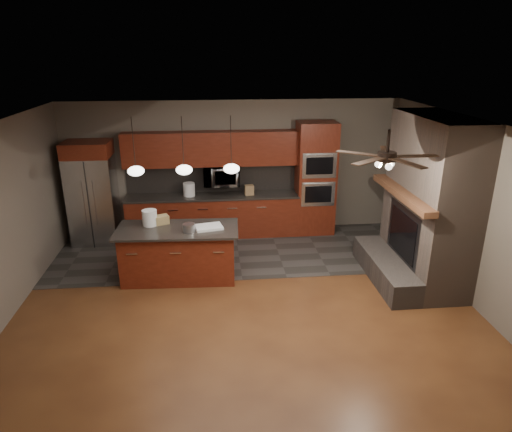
{
  "coord_description": "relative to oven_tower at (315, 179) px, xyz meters",
  "views": [
    {
      "loc": [
        -0.46,
        -6.41,
        3.76
      ],
      "look_at": [
        0.24,
        0.6,
        1.18
      ],
      "focal_mm": 32.0,
      "sensor_mm": 36.0,
      "label": 1
    }
  ],
  "objects": [
    {
      "name": "ground",
      "position": [
        -1.7,
        -2.69,
        -1.19
      ],
      "size": [
        7.0,
        7.0,
        0.0
      ],
      "primitive_type": "plane",
      "color": "brown",
      "rests_on": "ground"
    },
    {
      "name": "ceiling",
      "position": [
        -1.7,
        -2.69,
        1.61
      ],
      "size": [
        7.0,
        6.0,
        0.02
      ],
      "primitive_type": "cube",
      "color": "white",
      "rests_on": "back_wall"
    },
    {
      "name": "back_wall",
      "position": [
        -1.7,
        0.31,
        0.21
      ],
      "size": [
        7.0,
        0.02,
        2.8
      ],
      "primitive_type": "cube",
      "color": "#655C51",
      "rests_on": "ground"
    },
    {
      "name": "right_wall",
      "position": [
        1.8,
        -2.69,
        0.21
      ],
      "size": [
        0.02,
        6.0,
        2.8
      ],
      "primitive_type": "cube",
      "color": "#655C51",
      "rests_on": "ground"
    },
    {
      "name": "left_wall",
      "position": [
        -5.2,
        -2.69,
        0.21
      ],
      "size": [
        0.02,
        6.0,
        2.8
      ],
      "primitive_type": "cube",
      "color": "#655C51",
      "rests_on": "ground"
    },
    {
      "name": "slate_tile_patch",
      "position": [
        -1.7,
        -0.89,
        -1.19
      ],
      "size": [
        7.0,
        2.4,
        0.01
      ],
      "primitive_type": "cube",
      "color": "#363331",
      "rests_on": "ground"
    },
    {
      "name": "fireplace_column",
      "position": [
        1.34,
        -2.29,
        0.11
      ],
      "size": [
        1.3,
        2.1,
        2.8
      ],
      "color": "#6B594D",
      "rests_on": "ground"
    },
    {
      "name": "back_cabinetry",
      "position": [
        -2.18,
        0.05,
        -0.3
      ],
      "size": [
        3.59,
        0.64,
        2.2
      ],
      "color": "maroon",
      "rests_on": "ground"
    },
    {
      "name": "oven_tower",
      "position": [
        0.0,
        0.0,
        0.0
      ],
      "size": [
        0.8,
        0.63,
        2.38
      ],
      "color": "maroon",
      "rests_on": "ground"
    },
    {
      "name": "microwave",
      "position": [
        -1.98,
        0.06,
        0.11
      ],
      "size": [
        0.73,
        0.41,
        0.5
      ],
      "primitive_type": "imported",
      "color": "silver",
      "rests_on": "back_cabinetry"
    },
    {
      "name": "refrigerator",
      "position": [
        -4.57,
        -0.07,
        -0.15
      ],
      "size": [
        0.89,
        0.75,
        2.08
      ],
      "color": "silver",
      "rests_on": "ground"
    },
    {
      "name": "kitchen_island",
      "position": [
        -2.78,
        -1.88,
        -0.73
      ],
      "size": [
        2.09,
        1.02,
        0.92
      ],
      "rotation": [
        0.0,
        0.0,
        -0.05
      ],
      "color": "maroon",
      "rests_on": "ground"
    },
    {
      "name": "white_bucket",
      "position": [
        -3.25,
        -1.67,
        -0.14
      ],
      "size": [
        0.32,
        0.32,
        0.27
      ],
      "primitive_type": "cylinder",
      "rotation": [
        0.0,
        0.0,
        0.32
      ],
      "color": "white",
      "rests_on": "kitchen_island"
    },
    {
      "name": "paint_can",
      "position": [
        -2.57,
        -2.04,
        -0.2
      ],
      "size": [
        0.26,
        0.26,
        0.14
      ],
      "primitive_type": "cylinder",
      "rotation": [
        0.0,
        0.0,
        0.3
      ],
      "color": "#A0A0A4",
      "rests_on": "kitchen_island"
    },
    {
      "name": "paint_tray",
      "position": [
        -2.25,
        -1.92,
        -0.25
      ],
      "size": [
        0.5,
        0.4,
        0.04
      ],
      "primitive_type": "cube",
      "rotation": [
        0.0,
        0.0,
        0.21
      ],
      "color": "white",
      "rests_on": "kitchen_island"
    },
    {
      "name": "cardboard_box",
      "position": [
        -3.06,
        -1.62,
        -0.2
      ],
      "size": [
        0.28,
        0.24,
        0.15
      ],
      "primitive_type": "cube",
      "rotation": [
        0.0,
        0.0,
        0.38
      ],
      "color": "#957E4D",
      "rests_on": "kitchen_island"
    },
    {
      "name": "counter_bucket",
      "position": [
        -2.65,
        0.01,
        -0.15
      ],
      "size": [
        0.28,
        0.28,
        0.27
      ],
      "primitive_type": "cylinder",
      "rotation": [
        0.0,
        0.0,
        0.21
      ],
      "color": "white",
      "rests_on": "back_cabinetry"
    },
    {
      "name": "counter_box",
      "position": [
        -1.41,
        -0.04,
        -0.19
      ],
      "size": [
        0.2,
        0.16,
        0.2
      ],
      "primitive_type": "cube",
      "rotation": [
        0.0,
        0.0,
        0.1
      ],
      "color": "#92714B",
      "rests_on": "back_cabinetry"
    },
    {
      "name": "pendant_left",
      "position": [
        -3.35,
        -1.99,
        0.77
      ],
      "size": [
        0.26,
        0.26,
        0.92
      ],
      "color": "black",
      "rests_on": "ceiling"
    },
    {
      "name": "pendant_center",
      "position": [
        -2.6,
        -1.99,
        0.77
      ],
      "size": [
        0.26,
        0.26,
        0.92
      ],
      "color": "black",
      "rests_on": "ceiling"
    },
    {
      "name": "pendant_right",
      "position": [
        -1.85,
        -1.99,
        0.77
      ],
      "size": [
        0.26,
        0.26,
        0.92
      ],
      "color": "black",
      "rests_on": "ceiling"
    },
    {
      "name": "ceiling_fan",
      "position": [
        0.1,
        -3.49,
        1.27
      ],
      "size": [
        1.27,
        1.33,
        0.41
      ],
      "color": "black",
      "rests_on": "ceiling"
    }
  ]
}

